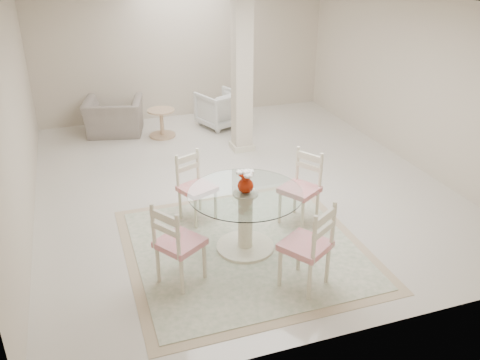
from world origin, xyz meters
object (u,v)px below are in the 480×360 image
object	(u,v)px
dining_chair_north	(194,182)
side_table	(162,124)
armchair_white	(220,109)
column	(242,75)
dining_chair_east	(303,182)
dining_table	(245,221)
recliner_taupe	(114,117)
dining_chair_south	(312,241)
red_vase	(246,182)
dining_chair_west	(175,239)

from	to	relation	value
dining_chair_north	side_table	distance (m)	3.23
dining_chair_north	armchair_white	size ratio (longest dim) A/B	1.32
column	dining_chair_north	bearing A→B (deg)	-123.21
column	dining_chair_east	bearing A→B (deg)	-91.59
dining_table	dining_chair_east	xyz separation A→B (m)	(0.94, 0.41, 0.18)
dining_chair_north	recliner_taupe	size ratio (longest dim) A/B	0.98
dining_table	dining_chair_south	world-z (taller)	dining_chair_south
dining_chair_east	armchair_white	size ratio (longest dim) A/B	1.40
dining_table	recliner_taupe	xyz separation A→B (m)	(-1.06, 4.58, -0.05)
dining_table	red_vase	size ratio (longest dim) A/B	4.67
column	armchair_white	xyz separation A→B (m)	(-0.02, 1.29, -1.00)
dining_table	dining_chair_east	size ratio (longest dim) A/B	1.24
dining_chair_west	dining_chair_south	xyz separation A→B (m)	(1.34, -0.53, 0.02)
dining_chair_north	dining_chair_south	distance (m)	2.04
column	side_table	world-z (taller)	column
column	red_vase	world-z (taller)	column
dining_chair_south	recliner_taupe	world-z (taller)	dining_chair_south
recliner_taupe	red_vase	bearing A→B (deg)	116.60
dining_chair_north	dining_table	bearing A→B (deg)	-90.83
side_table	column	bearing A→B (deg)	-40.76
dining_chair_south	side_table	world-z (taller)	dining_chair_south
column	side_table	bearing A→B (deg)	139.24
dining_chair_west	recliner_taupe	distance (m)	4.99
recliner_taupe	side_table	size ratio (longest dim) A/B	1.98
red_vase	dining_chair_south	size ratio (longest dim) A/B	0.25
dining_chair_west	side_table	bearing A→B (deg)	-42.25
dining_chair_east	dining_chair_west	xyz separation A→B (m)	(-1.87, -0.81, 0.00)
red_vase	dining_chair_east	distance (m)	1.08
side_table	armchair_white	bearing A→B (deg)	10.23
dining_chair_west	dining_chair_south	bearing A→B (deg)	-144.99
column	dining_chair_east	world-z (taller)	column
column	side_table	distance (m)	1.97
dining_chair_south	column	bearing A→B (deg)	-130.80
dining_chair_east	side_table	bearing A→B (deg)	165.58
dining_chair_north	recliner_taupe	world-z (taller)	dining_chair_north
dining_chair_south	armchair_white	xyz separation A→B (m)	(0.58, 5.31, -0.24)
dining_table	dining_chair_west	xyz separation A→B (m)	(-0.94, -0.41, 0.18)
dining_chair_east	dining_chair_north	bearing A→B (deg)	-143.44
recliner_taupe	armchair_white	world-z (taller)	armchair_white
dining_chair_east	armchair_white	distance (m)	3.97
column	dining_chair_east	size ratio (longest dim) A/B	2.48
red_vase	dining_chair_west	bearing A→B (deg)	-156.47
dining_chair_south	dining_chair_east	bearing A→B (deg)	-143.73
dining_chair_west	side_table	xyz separation A→B (m)	(0.71, 4.56, -0.33)
armchair_white	dining_chair_east	bearing A→B (deg)	69.06
dining_table	dining_chair_east	distance (m)	1.04
armchair_white	dining_chair_north	bearing A→B (deg)	47.87
dining_chair_north	column	bearing A→B (deg)	33.07
red_vase	recliner_taupe	bearing A→B (deg)	103.05
red_vase	dining_chair_west	world-z (taller)	dining_chair_west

